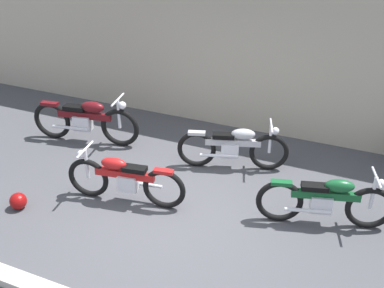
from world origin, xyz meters
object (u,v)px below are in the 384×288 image
object	(u,v)px
motorcycle_red	(124,179)
motorcycle_silver	(234,147)
motorcycle_green	(326,200)
helmet	(18,201)
motorcycle_maroon	(86,120)

from	to	relation	value
motorcycle_red	motorcycle_silver	bearing A→B (deg)	-135.53
motorcycle_green	motorcycle_red	bearing A→B (deg)	176.64
helmet	motorcycle_maroon	distance (m)	2.31
motorcycle_green	helmet	bearing A→B (deg)	-177.29
helmet	motorcycle_green	world-z (taller)	motorcycle_green
motorcycle_green	motorcycle_maroon	distance (m)	4.74
motorcycle_maroon	helmet	bearing A→B (deg)	-93.02
motorcycle_silver	motorcycle_maroon	bearing A→B (deg)	165.76
helmet	motorcycle_maroon	bearing A→B (deg)	97.43
motorcycle_maroon	motorcycle_silver	xyz separation A→B (m)	(2.94, 0.20, -0.05)
motorcycle_maroon	motorcycle_silver	distance (m)	2.95
helmet	motorcycle_green	size ratio (longest dim) A/B	0.14
motorcycle_green	motorcycle_silver	distance (m)	2.00
motorcycle_red	motorcycle_silver	world-z (taller)	motorcycle_silver
helmet	motorcycle_silver	size ratio (longest dim) A/B	0.14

